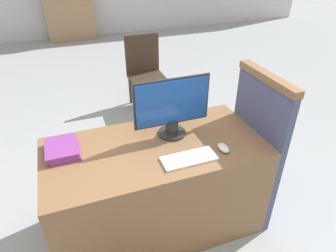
{
  "coord_description": "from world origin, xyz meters",
  "views": [
    {
      "loc": [
        -0.48,
        -1.18,
        1.91
      ],
      "look_at": [
        0.08,
        0.33,
        0.91
      ],
      "focal_mm": 32.0,
      "sensor_mm": 36.0,
      "label": 1
    }
  ],
  "objects_px": {
    "monitor": "(172,107)",
    "keyboard": "(189,159)",
    "mouse": "(223,148)",
    "far_chair": "(145,69)",
    "book_stack": "(63,149)"
  },
  "relations": [
    {
      "from": "book_stack",
      "to": "monitor",
      "type": "bearing_deg",
      "value": -2.68
    },
    {
      "from": "monitor",
      "to": "far_chair",
      "type": "height_order",
      "value": "monitor"
    },
    {
      "from": "mouse",
      "to": "book_stack",
      "type": "bearing_deg",
      "value": 161.39
    },
    {
      "from": "keyboard",
      "to": "far_chair",
      "type": "bearing_deg",
      "value": 80.73
    },
    {
      "from": "mouse",
      "to": "far_chair",
      "type": "xyz_separation_m",
      "value": [
        0.11,
        2.17,
        -0.27
      ]
    },
    {
      "from": "keyboard",
      "to": "monitor",
      "type": "bearing_deg",
      "value": 89.21
    },
    {
      "from": "book_stack",
      "to": "far_chair",
      "type": "relative_size",
      "value": 0.28
    },
    {
      "from": "book_stack",
      "to": "far_chair",
      "type": "xyz_separation_m",
      "value": [
        1.09,
        1.84,
        -0.28
      ]
    },
    {
      "from": "keyboard",
      "to": "mouse",
      "type": "height_order",
      "value": "mouse"
    },
    {
      "from": "monitor",
      "to": "far_chair",
      "type": "distance_m",
      "value": 1.96
    },
    {
      "from": "keyboard",
      "to": "book_stack",
      "type": "bearing_deg",
      "value": 154.74
    },
    {
      "from": "monitor",
      "to": "keyboard",
      "type": "xyz_separation_m",
      "value": [
        -0.0,
        -0.31,
        -0.2
      ]
    },
    {
      "from": "keyboard",
      "to": "far_chair",
      "type": "xyz_separation_m",
      "value": [
        0.36,
        2.19,
        -0.26
      ]
    },
    {
      "from": "monitor",
      "to": "keyboard",
      "type": "relative_size",
      "value": 1.53
    },
    {
      "from": "book_stack",
      "to": "mouse",
      "type": "bearing_deg",
      "value": -18.61
    }
  ]
}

